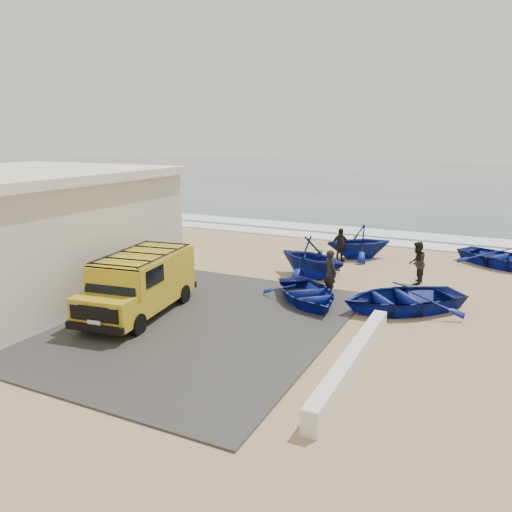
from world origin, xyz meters
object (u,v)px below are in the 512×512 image
at_px(boat_far_right, 503,258).
at_px(fisherman_middle, 417,263).
at_px(van, 140,282).
at_px(parapet, 352,361).
at_px(boat_near_left, 307,293).
at_px(boat_mid_left, 312,257).
at_px(fisherman_back, 340,245).
at_px(fisherman_front, 330,273).
at_px(boat_far_left, 359,242).
at_px(building, 15,232).
at_px(boat_near_right, 402,298).

bearing_deg(boat_far_right, fisherman_middle, 176.25).
xyz_separation_m(van, boat_far_right, (10.14, 11.34, -0.65)).
distance_m(parapet, boat_near_left, 4.98).
height_order(boat_mid_left, fisherman_back, boat_mid_left).
height_order(boat_mid_left, fisherman_front, boat_mid_left).
bearing_deg(van, boat_mid_left, 54.37).
relative_size(boat_far_left, fisherman_back, 1.94).
distance_m(boat_far_right, fisherman_middle, 5.12).
distance_m(boat_near_left, boat_far_right, 9.99).
xyz_separation_m(building, fisherman_front, (10.20, 4.42, -1.36)).
height_order(van, boat_near_left, van).
bearing_deg(parapet, van, 172.23).
bearing_deg(boat_near_left, van, 175.76).
relative_size(parapet, boat_near_right, 1.50).
bearing_deg(fisherman_middle, boat_far_right, 148.02).
relative_size(parapet, boat_mid_left, 1.95).
distance_m(boat_mid_left, boat_far_right, 8.45).
xyz_separation_m(boat_mid_left, fisherman_middle, (3.87, 0.82, -0.00)).
bearing_deg(van, building, 171.68).
height_order(building, boat_near_right, building).
bearing_deg(van, parapet, -15.62).
bearing_deg(boat_near_left, fisherman_front, 30.80).
bearing_deg(boat_mid_left, boat_near_right, -101.31).
height_order(van, boat_far_right, van).
distance_m(building, fisherman_back, 13.00).
height_order(parapet, van, van).
distance_m(boat_mid_left, fisherman_front, 2.32).
distance_m(fisherman_middle, fisherman_back, 4.10).
distance_m(parapet, boat_mid_left, 8.18).
relative_size(boat_near_left, boat_mid_left, 1.10).
bearing_deg(fisherman_middle, boat_near_right, 3.97).
relative_size(boat_far_right, fisherman_back, 2.52).
distance_m(van, fisherman_middle, 10.16).
bearing_deg(boat_near_right, fisherman_back, 175.34).
height_order(boat_far_left, fisherman_middle, fisherman_middle).
relative_size(boat_near_left, fisherman_middle, 2.10).
distance_m(boat_near_right, fisherman_front, 2.65).
relative_size(building, fisherman_middle, 5.80).
bearing_deg(boat_mid_left, building, 145.95).
height_order(boat_near_left, boat_near_right, boat_near_right).
distance_m(parapet, fisherman_back, 10.69).
bearing_deg(building, boat_near_right, 16.83).
height_order(boat_near_left, fisherman_front, fisherman_front).
bearing_deg(boat_far_right, boat_near_right, -169.88).
distance_m(boat_far_right, fisherman_back, 6.86).
xyz_separation_m(parapet, van, (-7.00, 0.96, 0.77)).
distance_m(boat_near_right, fisherman_back, 6.41).
bearing_deg(fisherman_front, boat_far_right, -88.13).
distance_m(boat_far_left, boat_far_right, 6.05).
distance_m(building, boat_near_left, 10.46).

